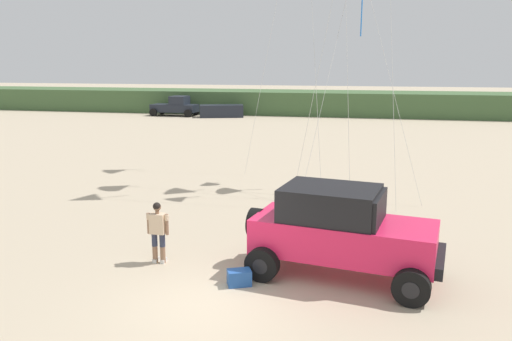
{
  "coord_description": "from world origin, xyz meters",
  "views": [
    {
      "loc": [
        3.22,
        -9.97,
        5.23
      ],
      "look_at": [
        0.33,
        3.09,
        2.4
      ],
      "focal_mm": 35.76,
      "sensor_mm": 36.0,
      "label": 1
    }
  ],
  "objects_px": {
    "cooler_box": "(239,278)",
    "distant_sedan": "(222,111)",
    "jeep": "(341,230)",
    "distant_pickup": "(176,106)",
    "person_watching": "(158,229)"
  },
  "relations": [
    {
      "from": "jeep",
      "to": "person_watching",
      "type": "bearing_deg",
      "value": -177.63
    },
    {
      "from": "distant_pickup",
      "to": "jeep",
      "type": "bearing_deg",
      "value": -63.06
    },
    {
      "from": "cooler_box",
      "to": "distant_sedan",
      "type": "height_order",
      "value": "distant_sedan"
    },
    {
      "from": "cooler_box",
      "to": "distant_pickup",
      "type": "relative_size",
      "value": 0.12
    },
    {
      "from": "cooler_box",
      "to": "person_watching",
      "type": "bearing_deg",
      "value": 135.48
    },
    {
      "from": "cooler_box",
      "to": "distant_sedan",
      "type": "bearing_deg",
      "value": 82.81
    },
    {
      "from": "cooler_box",
      "to": "distant_pickup",
      "type": "bearing_deg",
      "value": 89.26
    },
    {
      "from": "jeep",
      "to": "distant_sedan",
      "type": "relative_size",
      "value": 1.19
    },
    {
      "from": "distant_pickup",
      "to": "distant_sedan",
      "type": "distance_m",
      "value": 4.89
    },
    {
      "from": "person_watching",
      "to": "distant_sedan",
      "type": "bearing_deg",
      "value": 103.7
    },
    {
      "from": "person_watching",
      "to": "distant_sedan",
      "type": "xyz_separation_m",
      "value": [
        -8.82,
        36.19,
        -0.34
      ]
    },
    {
      "from": "jeep",
      "to": "person_watching",
      "type": "relative_size",
      "value": 3.0
    },
    {
      "from": "jeep",
      "to": "cooler_box",
      "type": "relative_size",
      "value": 8.92
    },
    {
      "from": "person_watching",
      "to": "cooler_box",
      "type": "bearing_deg",
      "value": -20.44
    },
    {
      "from": "jeep",
      "to": "distant_pickup",
      "type": "relative_size",
      "value": 1.07
    }
  ]
}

